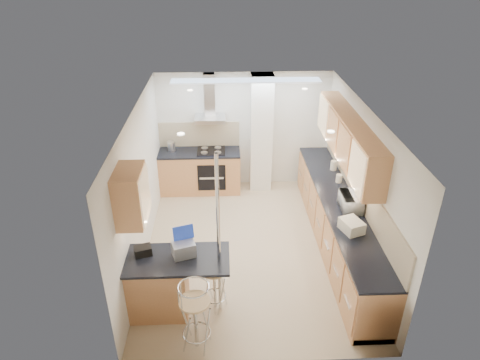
{
  "coord_description": "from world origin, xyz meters",
  "views": [
    {
      "loc": [
        -0.44,
        -6.08,
        4.62
      ],
      "look_at": [
        -0.18,
        0.2,
        1.24
      ],
      "focal_mm": 32.0,
      "sensor_mm": 36.0,
      "label": 1
    }
  ],
  "objects_px": {
    "microwave": "(351,202)",
    "bar_stool_near": "(195,317)",
    "laptop": "(184,249)",
    "bar_stool_end": "(215,283)",
    "bread_bin": "(352,226)"
  },
  "relations": [
    {
      "from": "laptop",
      "to": "bar_stool_near",
      "type": "height_order",
      "value": "laptop"
    },
    {
      "from": "microwave",
      "to": "laptop",
      "type": "bearing_deg",
      "value": 114.1
    },
    {
      "from": "microwave",
      "to": "bar_stool_end",
      "type": "xyz_separation_m",
      "value": [
        -2.2,
        -1.13,
        -0.61
      ]
    },
    {
      "from": "microwave",
      "to": "bread_bin",
      "type": "relative_size",
      "value": 1.41
    },
    {
      "from": "bar_stool_end",
      "to": "bread_bin",
      "type": "bearing_deg",
      "value": -67.64
    },
    {
      "from": "bread_bin",
      "to": "laptop",
      "type": "bearing_deg",
      "value": 172.1
    },
    {
      "from": "bar_stool_near",
      "to": "bread_bin",
      "type": "height_order",
      "value": "bread_bin"
    },
    {
      "from": "microwave",
      "to": "bread_bin",
      "type": "xyz_separation_m",
      "value": [
        -0.15,
        -0.61,
        -0.04
      ]
    },
    {
      "from": "bar_stool_end",
      "to": "bread_bin",
      "type": "relative_size",
      "value": 2.63
    },
    {
      "from": "bar_stool_near",
      "to": "bread_bin",
      "type": "relative_size",
      "value": 3.03
    },
    {
      "from": "bar_stool_near",
      "to": "bar_stool_end",
      "type": "distance_m",
      "value": 0.73
    },
    {
      "from": "laptop",
      "to": "bar_stool_end",
      "type": "xyz_separation_m",
      "value": [
        0.4,
        -0.02,
        -0.6
      ]
    },
    {
      "from": "laptop",
      "to": "bread_bin",
      "type": "xyz_separation_m",
      "value": [
        2.45,
        0.5,
        -0.03
      ]
    },
    {
      "from": "microwave",
      "to": "bar_stool_near",
      "type": "bearing_deg",
      "value": 127.89
    },
    {
      "from": "microwave",
      "to": "bar_stool_near",
      "type": "distance_m",
      "value": 3.09
    }
  ]
}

